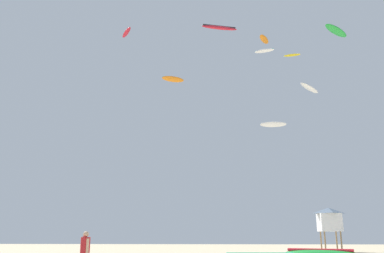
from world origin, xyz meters
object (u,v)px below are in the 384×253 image
Objects in this scene: person_foreground at (85,249)px; kite_aloft_1 at (309,88)px; kite_aloft_4 at (264,51)px; kite_aloft_8 at (292,55)px; kite_aloft_3 at (273,124)px; kite_grounded_near at (320,253)px; kite_aloft_9 at (127,32)px; person_midground at (85,242)px; lifeguard_tower at (329,219)px; kite_aloft_5 at (264,39)px; kite_aloft_7 at (336,31)px; kite_aloft_2 at (219,28)px; kite_aloft_6 at (173,79)px.

kite_aloft_1 reaches higher than person_foreground.
kite_aloft_8 reaches higher than kite_aloft_4.
kite_aloft_4 reaches higher than kite_aloft_3.
kite_grounded_near is 34.26m from kite_aloft_9.
person_midground is at bearing -96.91° from kite_aloft_9.
kite_aloft_3 is at bearing 107.62° from lifeguard_tower.
kite_aloft_5 reaches higher than person_midground.
person_midground is 0.58× the size of kite_aloft_5.
kite_aloft_3 is at bearing 19.45° from kite_aloft_9.
kite_aloft_9 is (-20.26, 6.38, 10.13)m from kite_aloft_1.
person_midground is 0.63× the size of kite_aloft_7.
kite_aloft_2 is at bearing -132.16° from kite_aloft_8.
person_foreground is 23.97m from kite_aloft_7.
kite_aloft_5 reaches higher than kite_aloft_3.
kite_aloft_5 reaches higher than kite_aloft_9.
kite_aloft_4 is 0.77× the size of kite_aloft_6.
person_midground is 0.58× the size of kite_aloft_6.
kite_aloft_9 is at bearing -163.93° from kite_aloft_5.
kite_aloft_6 reaches higher than person_midground.
kite_aloft_4 reaches higher than kite_aloft_7.
kite_aloft_4 is 0.83× the size of kite_aloft_7.
kite_aloft_8 reaches higher than kite_aloft_2.
kite_aloft_8 reaches higher than person_foreground.
kite_aloft_3 is at bearing 93.95° from kite_aloft_7.
person_foreground is 47.41m from kite_aloft_8.
kite_aloft_7 reaches higher than kite_grounded_near.
lifeguard_tower reaches higher than person_foreground.
kite_aloft_4 is at bearing -29.37° from kite_aloft_6.
lifeguard_tower is at bearing -6.89° from kite_aloft_2.
kite_aloft_8 is at bearing 89.15° from lifeguard_tower.
person_foreground is at bearing -115.13° from kite_aloft_4.
person_foreground is 39.35m from kite_aloft_3.
person_foreground is 0.65× the size of kite_aloft_7.
kite_aloft_5 reaches higher than kite_grounded_near.
kite_aloft_7 is (21.00, -8.67, 15.49)m from person_midground.
lifeguard_tower is 1.42× the size of kite_aloft_5.
person_foreground is 0.40× the size of kite_aloft_2.
kite_aloft_9 is (-17.59, -5.07, -1.14)m from kite_aloft_5.
lifeguard_tower is 24.28m from kite_aloft_6.
kite_aloft_6 is 1.00× the size of kite_aloft_9.
kite_grounded_near is at bearing -36.60° from kite_aloft_9.
kite_aloft_2 is at bearing -128.15° from kite_aloft_5.
kite_aloft_1 is 0.83× the size of kite_aloft_2.
kite_aloft_8 is at bearing 33.41° from kite_aloft_3.
lifeguard_tower is at bearing 1.58° from kite_aloft_4.
kite_aloft_8 reaches higher than kite_aloft_7.
person_midground is 38.13m from kite_aloft_8.
kite_aloft_7 is at bearing -52.40° from kite_aloft_6.
kite_aloft_6 is (0.39, 29.50, 19.27)m from person_foreground.
kite_aloft_5 is at bearing -139.11° from kite_aloft_8.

